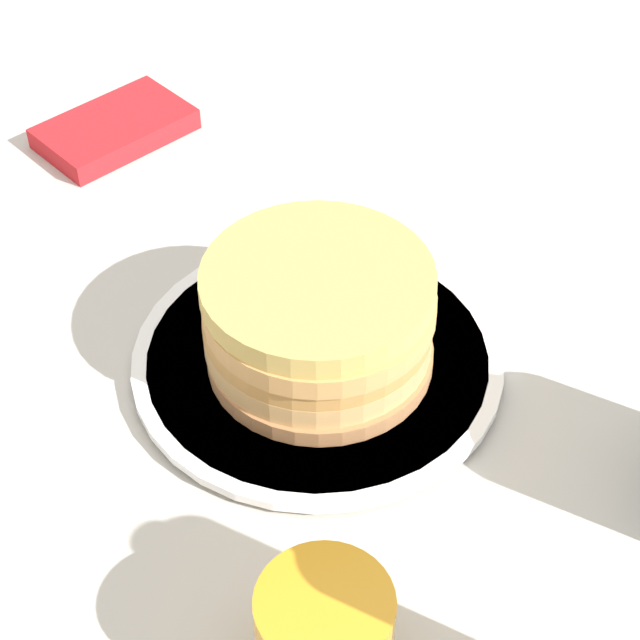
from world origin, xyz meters
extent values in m
plane|color=#BCB7AD|center=(0.00, 0.00, 0.00)|extent=(4.00, 4.00, 0.00)
cylinder|color=white|center=(0.00, 0.01, 0.01)|extent=(0.25, 0.25, 0.01)
cylinder|color=white|center=(0.00, 0.01, 0.01)|extent=(0.27, 0.27, 0.01)
cylinder|color=#B2794B|center=(0.00, 0.01, 0.02)|extent=(0.16, 0.16, 0.01)
cylinder|color=tan|center=(0.00, 0.01, 0.03)|extent=(0.16, 0.16, 0.02)
cylinder|color=#BF8846|center=(0.00, 0.01, 0.05)|extent=(0.16, 0.16, 0.01)
cylinder|color=tan|center=(0.00, 0.01, 0.07)|extent=(0.16, 0.16, 0.02)
cylinder|color=tan|center=(0.00, 0.01, 0.08)|extent=(0.16, 0.16, 0.02)
cube|color=red|center=(-0.07, 0.36, 0.01)|extent=(0.16, 0.13, 0.02)
camera|label=1|loc=(-0.20, -0.49, 0.57)|focal=60.00mm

